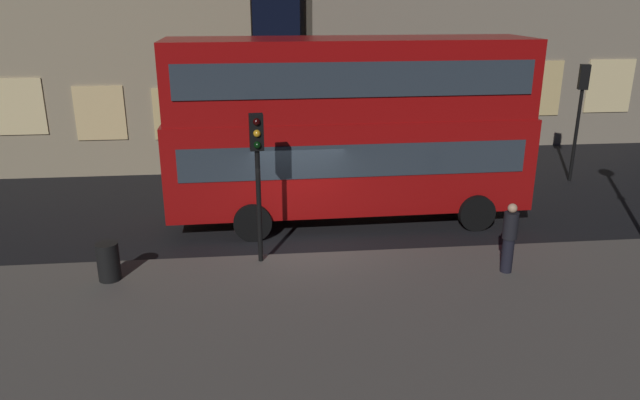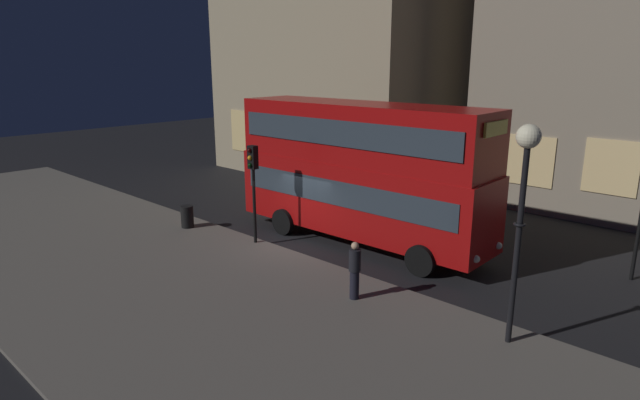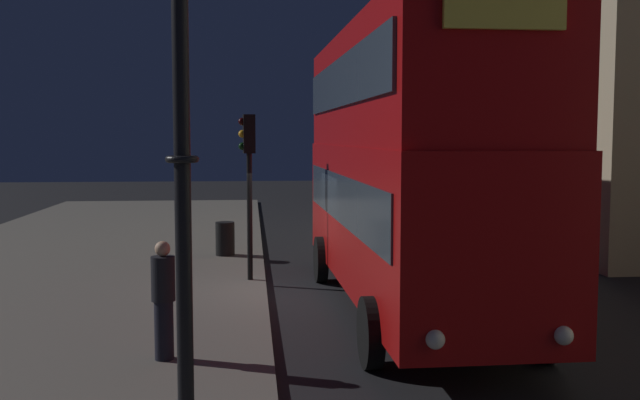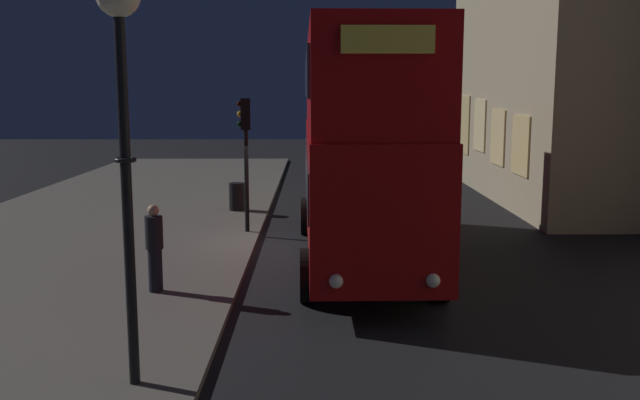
{
  "view_description": "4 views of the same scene",
  "coord_description": "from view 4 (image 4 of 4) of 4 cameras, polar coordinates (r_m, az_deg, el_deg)",
  "views": [
    {
      "loc": [
        -1.0,
        -14.57,
        6.31
      ],
      "look_at": [
        0.52,
        -0.03,
        1.31
      ],
      "focal_mm": 33.33,
      "sensor_mm": 36.0,
      "label": 1
    },
    {
      "loc": [
        13.57,
        -13.2,
        6.77
      ],
      "look_at": [
        0.77,
        0.55,
        1.79
      ],
      "focal_mm": 29.75,
      "sensor_mm": 36.0,
      "label": 2
    },
    {
      "loc": [
        15.19,
        -1.0,
        3.3
      ],
      "look_at": [
        0.64,
        0.37,
        2.04
      ],
      "focal_mm": 41.22,
      "sensor_mm": 36.0,
      "label": 3
    },
    {
      "loc": [
        17.79,
        0.84,
        3.98
      ],
      "look_at": [
        0.78,
        0.97,
        1.29
      ],
      "focal_mm": 38.79,
      "sensor_mm": 36.0,
      "label": 4
    }
  ],
  "objects": [
    {
      "name": "pedestrian",
      "position": [
        13.74,
        -13.49,
        -3.79
      ],
      "size": [
        0.34,
        0.34,
        1.71
      ],
      "rotation": [
        0.0,
        0.0,
        3.33
      ],
      "color": "black",
      "rests_on": "sidewalk_slab"
    },
    {
      "name": "ground_plane",
      "position": [
        18.25,
        -3.07,
        -3.64
      ],
      "size": [
        80.0,
        80.0,
        0.0
      ],
      "primitive_type": "plane",
      "color": "black"
    },
    {
      "name": "street_lamp",
      "position": [
        9.09,
        -16.05,
        9.84
      ],
      "size": [
        0.55,
        0.55,
        5.3
      ],
      "color": "black",
      "rests_on": "sidewalk_slab"
    },
    {
      "name": "traffic_light_near_kerb",
      "position": [
        18.98,
        -6.19,
        5.27
      ],
      "size": [
        0.34,
        0.37,
        3.67
      ],
      "rotation": [
        0.0,
        0.0,
        0.08
      ],
      "color": "black",
      "rests_on": "sidewalk_slab"
    },
    {
      "name": "sidewalk_slab",
      "position": [
        19.26,
        -19.4,
        -3.29
      ],
      "size": [
        44.0,
        9.44,
        0.12
      ],
      "primitive_type": "cube",
      "color": "#5B564F",
      "rests_on": "ground"
    },
    {
      "name": "litter_bin",
      "position": [
        22.73,
        -6.87,
        0.28
      ],
      "size": [
        0.51,
        0.51,
        0.9
      ],
      "primitive_type": "cylinder",
      "color": "black",
      "rests_on": "sidewalk_slab"
    },
    {
      "name": "double_decker_bus",
      "position": [
        16.3,
        3.34,
        5.34
      ],
      "size": [
        10.45,
        2.95,
        5.27
      ],
      "rotation": [
        0.0,
        0.0,
        0.02
      ],
      "color": "#9E0C0C",
      "rests_on": "ground"
    }
  ]
}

